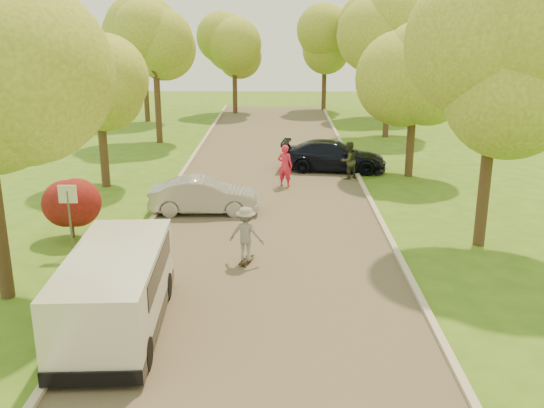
{
  "coord_description": "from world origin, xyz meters",
  "views": [
    {
      "loc": [
        0.47,
        -13.14,
        6.75
      ],
      "look_at": [
        0.24,
        5.06,
        1.3
      ],
      "focal_mm": 40.0,
      "sensor_mm": 36.0,
      "label": 1
    }
  ],
  "objects_px": {
    "dark_sedan": "(334,156)",
    "skateboarder": "(246,234)",
    "minivan": "(116,290)",
    "street_sign": "(69,205)",
    "longboard": "(246,260)",
    "person_striped": "(285,166)",
    "person_olive": "(349,161)",
    "silver_sedan": "(204,196)"
  },
  "relations": [
    {
      "from": "longboard",
      "to": "person_striped",
      "type": "bearing_deg",
      "value": -82.27
    },
    {
      "from": "dark_sedan",
      "to": "person_striped",
      "type": "bearing_deg",
      "value": 149.5
    },
    {
      "from": "minivan",
      "to": "dark_sedan",
      "type": "xyz_separation_m",
      "value": [
        6.24,
        15.7,
        -0.27
      ]
    },
    {
      "from": "minivan",
      "to": "skateboarder",
      "type": "relative_size",
      "value": 3.17
    },
    {
      "from": "person_striped",
      "to": "longboard",
      "type": "bearing_deg",
      "value": 104.06
    },
    {
      "from": "dark_sedan",
      "to": "person_striped",
      "type": "distance_m",
      "value": 3.79
    },
    {
      "from": "dark_sedan",
      "to": "skateboarder",
      "type": "bearing_deg",
      "value": 170.75
    },
    {
      "from": "minivan",
      "to": "longboard",
      "type": "height_order",
      "value": "minivan"
    },
    {
      "from": "skateboarder",
      "to": "person_olive",
      "type": "distance_m",
      "value": 10.82
    },
    {
      "from": "street_sign",
      "to": "minivan",
      "type": "height_order",
      "value": "street_sign"
    },
    {
      "from": "longboard",
      "to": "silver_sedan",
      "type": "bearing_deg",
      "value": -54.11
    },
    {
      "from": "person_striped",
      "to": "person_olive",
      "type": "distance_m",
      "value": 3.16
    },
    {
      "from": "silver_sedan",
      "to": "skateboarder",
      "type": "distance_m",
      "value": 5.22
    },
    {
      "from": "dark_sedan",
      "to": "longboard",
      "type": "bearing_deg",
      "value": 170.75
    },
    {
      "from": "street_sign",
      "to": "skateboarder",
      "type": "bearing_deg",
      "value": -6.79
    },
    {
      "from": "skateboarder",
      "to": "person_olive",
      "type": "bearing_deg",
      "value": -96.42
    },
    {
      "from": "dark_sedan",
      "to": "person_olive",
      "type": "distance_m",
      "value": 1.71
    },
    {
      "from": "silver_sedan",
      "to": "minivan",
      "type": "bearing_deg",
      "value": 172.87
    },
    {
      "from": "street_sign",
      "to": "longboard",
      "type": "xyz_separation_m",
      "value": [
        5.31,
        -0.63,
        -1.47
      ]
    },
    {
      "from": "dark_sedan",
      "to": "longboard",
      "type": "distance_m",
      "value": 12.19
    },
    {
      "from": "street_sign",
      "to": "dark_sedan",
      "type": "xyz_separation_m",
      "value": [
        8.84,
        11.02,
        -0.85
      ]
    },
    {
      "from": "street_sign",
      "to": "longboard",
      "type": "height_order",
      "value": "street_sign"
    },
    {
      "from": "street_sign",
      "to": "minivan",
      "type": "relative_size",
      "value": 0.43
    },
    {
      "from": "street_sign",
      "to": "minivan",
      "type": "xyz_separation_m",
      "value": [
        2.6,
        -4.68,
        -0.58
      ]
    },
    {
      "from": "dark_sedan",
      "to": "skateboarder",
      "type": "relative_size",
      "value": 3.06
    },
    {
      "from": "dark_sedan",
      "to": "skateboarder",
      "type": "xyz_separation_m",
      "value": [
        -3.52,
        -11.66,
        0.19
      ]
    },
    {
      "from": "street_sign",
      "to": "person_olive",
      "type": "bearing_deg",
      "value": 45.13
    },
    {
      "from": "skateboarder",
      "to": "person_striped",
      "type": "relative_size",
      "value": 0.88
    },
    {
      "from": "longboard",
      "to": "person_olive",
      "type": "height_order",
      "value": "person_olive"
    },
    {
      "from": "longboard",
      "to": "person_striped",
      "type": "height_order",
      "value": "person_striped"
    },
    {
      "from": "skateboarder",
      "to": "person_olive",
      "type": "height_order",
      "value": "skateboarder"
    },
    {
      "from": "silver_sedan",
      "to": "person_olive",
      "type": "height_order",
      "value": "person_olive"
    },
    {
      "from": "person_striped",
      "to": "skateboarder",
      "type": "bearing_deg",
      "value": 104.06
    },
    {
      "from": "street_sign",
      "to": "person_striped",
      "type": "xyz_separation_m",
      "value": [
        6.5,
        8.04,
        -0.65
      ]
    },
    {
      "from": "longboard",
      "to": "street_sign",
      "type": "bearing_deg",
      "value": 8.75
    },
    {
      "from": "street_sign",
      "to": "silver_sedan",
      "type": "bearing_deg",
      "value": 50.54
    },
    {
      "from": "silver_sedan",
      "to": "person_olive",
      "type": "bearing_deg",
      "value": -50.04
    },
    {
      "from": "street_sign",
      "to": "dark_sedan",
      "type": "relative_size",
      "value": 0.44
    },
    {
      "from": "person_olive",
      "to": "street_sign",
      "type": "bearing_deg",
      "value": 10.5
    },
    {
      "from": "minivan",
      "to": "person_olive",
      "type": "xyz_separation_m",
      "value": [
        6.76,
        14.08,
        -0.14
      ]
    },
    {
      "from": "minivan",
      "to": "longboard",
      "type": "xyz_separation_m",
      "value": [
        2.71,
        4.05,
        -0.89
      ]
    },
    {
      "from": "minivan",
      "to": "silver_sedan",
      "type": "bearing_deg",
      "value": 81.22
    }
  ]
}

